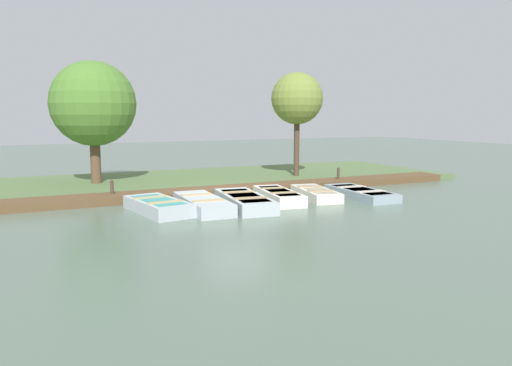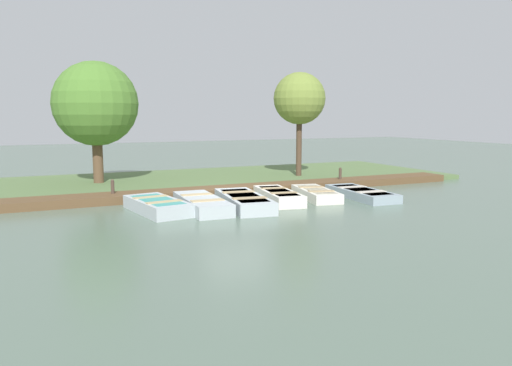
{
  "view_description": "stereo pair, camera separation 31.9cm",
  "coord_description": "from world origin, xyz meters",
  "views": [
    {
      "loc": [
        16.41,
        -7.11,
        3.06
      ],
      "look_at": [
        0.53,
        0.53,
        0.65
      ],
      "focal_mm": 35.0,
      "sensor_mm": 36.0,
      "label": 1
    },
    {
      "loc": [
        16.54,
        -6.82,
        3.06
      ],
      "look_at": [
        0.53,
        0.53,
        0.65
      ],
      "focal_mm": 35.0,
      "sensor_mm": 36.0,
      "label": 2
    }
  ],
  "objects": [
    {
      "name": "dock_walkway",
      "position": [
        -1.32,
        0.0,
        0.15
      ],
      "size": [
        1.3,
        21.38,
        0.29
      ],
      "color": "brown",
      "rests_on": "ground_plane"
    },
    {
      "name": "mooring_post_far",
      "position": [
        -1.46,
        5.48,
        0.41
      ],
      "size": [
        0.12,
        0.12,
        0.8
      ],
      "color": "#47382D",
      "rests_on": "ground_plane"
    },
    {
      "name": "rowboat_5",
      "position": [
        1.51,
        4.4,
        0.16
      ],
      "size": [
        3.46,
        1.43,
        0.33
      ],
      "rotation": [
        0.0,
        0.0,
        -0.07
      ],
      "color": "#8C9EA8",
      "rests_on": "ground_plane"
    },
    {
      "name": "rowboat_0",
      "position": [
        1.12,
        -3.18,
        0.21
      ],
      "size": [
        3.07,
        1.66,
        0.43
      ],
      "rotation": [
        0.0,
        0.0,
        0.15
      ],
      "color": "#B2BCC1",
      "rests_on": "ground_plane"
    },
    {
      "name": "rowboat_2",
      "position": [
        1.46,
        -0.35,
        0.21
      ],
      "size": [
        3.66,
        1.65,
        0.43
      ],
      "rotation": [
        0.0,
        0.0,
        -0.13
      ],
      "color": "#B2BCC1",
      "rests_on": "ground_plane"
    },
    {
      "name": "mooring_post_near",
      "position": [
        -1.46,
        -4.15,
        0.41
      ],
      "size": [
        0.12,
        0.12,
        0.8
      ],
      "color": "#47382D",
      "rests_on": "ground_plane"
    },
    {
      "name": "rowboat_1",
      "position": [
        1.3,
        -1.76,
        0.21
      ],
      "size": [
        3.39,
        1.27,
        0.42
      ],
      "rotation": [
        0.0,
        0.0,
        -0.04
      ],
      "color": "#B2BCC1",
      "rests_on": "ground_plane"
    },
    {
      "name": "ground_plane",
      "position": [
        0.0,
        0.0,
        0.0
      ],
      "size": [
        80.0,
        80.0,
        0.0
      ],
      "primitive_type": "plane",
      "color": "#566B5B"
    },
    {
      "name": "rowboat_4",
      "position": [
        0.96,
        2.77,
        0.18
      ],
      "size": [
        2.97,
        1.55,
        0.37
      ],
      "rotation": [
        0.0,
        0.0,
        -0.19
      ],
      "color": "silver",
      "rests_on": "ground_plane"
    },
    {
      "name": "park_tree_left",
      "position": [
        -3.96,
        4.82,
        3.79
      ],
      "size": [
        2.41,
        2.41,
        5.03
      ],
      "color": "#4C3828",
      "rests_on": "ground_plane"
    },
    {
      "name": "park_tree_far_left",
      "position": [
        -5.37,
        -4.13,
        3.5
      ],
      "size": [
        3.52,
        3.52,
        5.28
      ],
      "color": "brown",
      "rests_on": "ground_plane"
    },
    {
      "name": "rowboat_3",
      "position": [
        0.99,
        1.2,
        0.21
      ],
      "size": [
        3.13,
        1.43,
        0.42
      ],
      "rotation": [
        0.0,
        0.0,
        -0.15
      ],
      "color": "silver",
      "rests_on": "ground_plane"
    },
    {
      "name": "shore_bank",
      "position": [
        -5.0,
        0.0,
        0.1
      ],
      "size": [
        8.0,
        24.0,
        0.2
      ],
      "color": "#567042",
      "rests_on": "ground_plane"
    }
  ]
}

